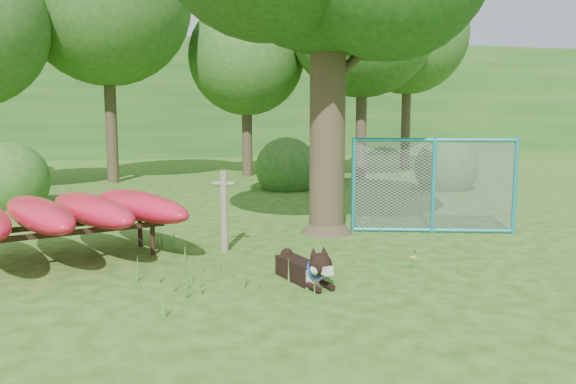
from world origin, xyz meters
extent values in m
plane|color=#244E0F|center=(0.00, 0.00, 0.00)|extent=(80.00, 80.00, 0.00)
cylinder|color=#372C1E|center=(1.32, 2.90, 2.46)|extent=(0.73, 0.73, 4.92)
cone|color=#372C1E|center=(1.32, 2.90, 0.25)|extent=(1.09, 1.09, 0.49)
cylinder|color=#372C1E|center=(1.90, 3.00, 3.15)|extent=(1.29, 0.85, 1.05)
cylinder|color=#372C1E|center=(0.80, 3.01, 3.54)|extent=(1.14, 0.54, 1.01)
cylinder|color=#716554|center=(-0.65, 1.89, 0.63)|extent=(0.15, 0.15, 1.26)
cylinder|color=#716554|center=(-0.65, 1.89, 1.07)|extent=(0.34, 0.17, 0.07)
cylinder|color=black|center=(-1.74, 1.93, 0.23)|extent=(0.09, 0.09, 0.45)
cylinder|color=black|center=(-1.94, 2.53, 0.23)|extent=(0.09, 0.09, 0.45)
cube|color=black|center=(-2.85, 1.56, 0.47)|extent=(2.59, 0.93, 0.07)
cube|color=black|center=(-3.05, 2.16, 0.47)|extent=(2.59, 0.93, 0.07)
ellipsoid|color=red|center=(-3.29, 1.75, 0.72)|extent=(1.70, 2.73, 0.43)
ellipsoid|color=red|center=(-2.61, 1.97, 0.72)|extent=(1.78, 2.71, 0.43)
ellipsoid|color=red|center=(-1.92, 2.20, 0.72)|extent=(1.85, 2.68, 0.43)
cube|color=black|center=(0.09, 0.15, 0.13)|extent=(0.48, 0.80, 0.26)
cube|color=silver|center=(0.18, -0.17, 0.12)|extent=(0.27, 0.21, 0.24)
sphere|color=black|center=(0.24, -0.35, 0.32)|extent=(0.28, 0.28, 0.28)
cube|color=silver|center=(0.27, -0.48, 0.28)|extent=(0.15, 0.17, 0.10)
sphere|color=silver|center=(0.16, -0.40, 0.28)|extent=(0.13, 0.13, 0.13)
sphere|color=silver|center=(0.33, -0.35, 0.28)|extent=(0.13, 0.13, 0.13)
cone|color=black|center=(0.15, -0.33, 0.47)|extent=(0.11, 0.12, 0.13)
cone|color=black|center=(0.30, -0.29, 0.47)|extent=(0.14, 0.15, 0.13)
cylinder|color=black|center=(0.13, -0.35, 0.05)|extent=(0.16, 0.33, 0.08)
cylinder|color=black|center=(0.32, -0.29, 0.05)|extent=(0.16, 0.33, 0.08)
sphere|color=black|center=(0.03, 0.55, 0.24)|extent=(0.17, 0.17, 0.17)
torus|color=blue|center=(0.21, -0.27, 0.26)|extent=(0.28, 0.15, 0.27)
cylinder|color=teal|center=(1.81, 2.87, 0.86)|extent=(0.10, 0.10, 1.72)
cylinder|color=teal|center=(3.17, 2.45, 0.86)|extent=(0.10, 0.10, 1.72)
cylinder|color=teal|center=(4.54, 2.04, 0.86)|extent=(0.10, 0.10, 1.72)
cylinder|color=teal|center=(3.17, 2.45, 1.68)|extent=(2.75, 0.90, 0.07)
cylinder|color=teal|center=(3.17, 2.45, 0.05)|extent=(2.75, 0.90, 0.07)
plane|color=gray|center=(3.17, 2.45, 0.86)|extent=(2.73, 0.83, 2.86)
cylinder|color=#3F7F29|center=(1.73, 0.24, 0.09)|extent=(0.02, 0.02, 0.18)
sphere|color=yellow|center=(1.73, 0.24, 0.18)|extent=(0.03, 0.03, 0.03)
sphere|color=yellow|center=(1.77, 0.25, 0.18)|extent=(0.03, 0.03, 0.03)
sphere|color=yellow|center=(1.72, 0.28, 0.17)|extent=(0.03, 0.03, 0.03)
sphere|color=yellow|center=(1.74, 0.21, 0.18)|extent=(0.03, 0.03, 0.03)
sphere|color=yellow|center=(1.71, 0.23, 0.18)|extent=(0.03, 0.03, 0.03)
cylinder|color=#372C1E|center=(-3.00, 12.00, 2.62)|extent=(0.36, 0.36, 5.25)
sphere|color=#26551B|center=(-3.00, 12.00, 5.62)|extent=(5.20, 5.20, 5.20)
cylinder|color=#372C1E|center=(1.50, 13.00, 1.92)|extent=(0.36, 0.36, 3.85)
sphere|color=#26551B|center=(1.50, 13.00, 4.12)|extent=(4.00, 4.00, 4.00)
cylinder|color=#372C1E|center=(5.00, 11.00, 2.38)|extent=(0.36, 0.36, 4.76)
sphere|color=#26551B|center=(5.00, 11.00, 5.10)|extent=(4.80, 4.80, 4.80)
cylinder|color=#372C1E|center=(8.00, 14.00, 2.45)|extent=(0.36, 0.36, 4.90)
sphere|color=#26551B|center=(8.00, 14.00, 5.25)|extent=(4.60, 4.60, 4.60)
sphere|color=#26551B|center=(-5.00, 7.50, 0.00)|extent=(1.80, 1.80, 1.80)
sphere|color=#26551B|center=(6.50, 8.00, 0.00)|extent=(1.80, 1.80, 1.80)
sphere|color=#26551B|center=(2.00, 9.00, 0.00)|extent=(1.80, 1.80, 1.80)
cube|color=#26551B|center=(0.00, 28.00, 3.00)|extent=(80.00, 12.00, 6.00)
camera|label=1|loc=(-1.65, -6.65, 2.09)|focal=35.00mm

